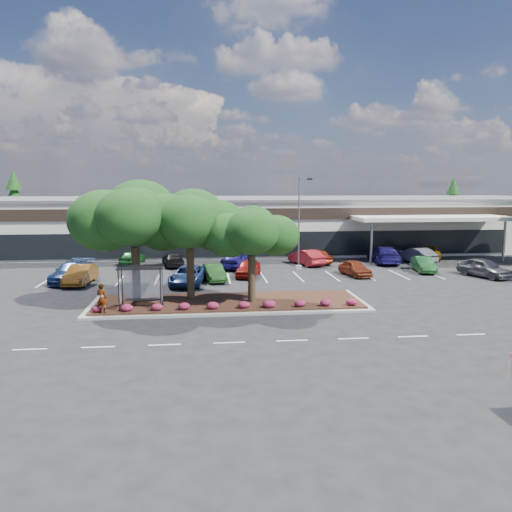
{
  "coord_description": "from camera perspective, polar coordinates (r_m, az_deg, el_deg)",
  "views": [
    {
      "loc": [
        -3.64,
        -28.13,
        7.86
      ],
      "look_at": [
        0.28,
        8.31,
        2.6
      ],
      "focal_mm": 35.0,
      "sensor_mm": 36.0,
      "label": 1
    }
  ],
  "objects": [
    {
      "name": "car_3",
      "position": [
        39.87,
        -7.77,
        -2.21
      ],
      "size": [
        3.23,
        5.55,
        1.45
      ],
      "primitive_type": "imported",
      "rotation": [
        0.0,
        0.0,
        -0.16
      ],
      "color": "navy",
      "rests_on": "ground"
    },
    {
      "name": "light_pole",
      "position": [
        46.26,
        5.04,
        3.06
      ],
      "size": [
        1.42,
        0.7,
        8.57
      ],
      "rotation": [
        0.0,
        0.0,
        0.26
      ],
      "color": "gray",
      "rests_on": "ground"
    },
    {
      "name": "landscape_island",
      "position": [
        33.08,
        -3.14,
        -5.36
      ],
      "size": [
        18.0,
        6.0,
        0.26
      ],
      "color": "gray",
      "rests_on": "ground"
    },
    {
      "name": "car_15",
      "position": [
        51.92,
        14.39,
        0.15
      ],
      "size": [
        3.06,
        6.12,
        1.71
      ],
      "primitive_type": "imported",
      "rotation": [
        0.0,
        0.0,
        3.02
      ],
      "color": "navy",
      "rests_on": "ground"
    },
    {
      "name": "car_4",
      "position": [
        42.89,
        -0.88,
        -1.4
      ],
      "size": [
        2.8,
        4.6,
        1.46
      ],
      "primitive_type": "imported",
      "rotation": [
        0.0,
        0.0,
        -0.27
      ],
      "color": "maroon",
      "rests_on": "ground"
    },
    {
      "name": "car_6",
      "position": [
        44.09,
        11.25,
        -1.37
      ],
      "size": [
        2.34,
        4.19,
        1.35
      ],
      "primitive_type": "imported",
      "rotation": [
        0.0,
        0.0,
        0.2
      ],
      "color": "maroon",
      "rests_on": "ground"
    },
    {
      "name": "car_12",
      "position": [
        47.21,
        -2.17,
        -0.37
      ],
      "size": [
        3.78,
        5.43,
        1.72
      ],
      "primitive_type": "imported",
      "rotation": [
        0.0,
        0.0,
        2.75
      ],
      "color": "navy",
      "rests_on": "ground"
    },
    {
      "name": "conifer_north_west",
      "position": [
        78.72,
        -25.81,
        5.27
      ],
      "size": [
        4.4,
        4.4,
        10.0
      ],
      "primitive_type": "cone",
      "color": "#143C12",
      "rests_on": "ground"
    },
    {
      "name": "car_8",
      "position": [
        46.96,
        24.63,
        -1.22
      ],
      "size": [
        3.37,
        5.08,
        1.61
      ],
      "primitive_type": "imported",
      "rotation": [
        0.0,
        0.0,
        0.34
      ],
      "color": "#4E4D53",
      "rests_on": "ground"
    },
    {
      "name": "car_16",
      "position": [
        52.95,
        17.86,
        0.08
      ],
      "size": [
        2.8,
        4.98,
        1.55
      ],
      "primitive_type": "imported",
      "rotation": [
        0.0,
        0.0,
        3.4
      ],
      "color": "#4E4C53",
      "rests_on": "ground"
    },
    {
      "name": "car_2",
      "position": [
        41.19,
        -4.85,
        -1.91
      ],
      "size": [
        2.1,
        4.28,
        1.35
      ],
      "primitive_type": "imported",
      "rotation": [
        0.0,
        0.0,
        0.17
      ],
      "color": "#1D451A",
      "rests_on": "ground"
    },
    {
      "name": "car_1",
      "position": [
        42.01,
        -19.44,
        -2.02
      ],
      "size": [
        1.94,
        4.75,
        1.53
      ],
      "primitive_type": "imported",
      "rotation": [
        0.0,
        0.0,
        -0.07
      ],
      "color": "brown",
      "rests_on": "ground"
    },
    {
      "name": "conifer_north_east",
      "position": [
        81.43,
        21.5,
        5.24
      ],
      "size": [
        3.96,
        3.96,
        9.0
      ],
      "primitive_type": "cone",
      "color": "#143C12",
      "rests_on": "ground"
    },
    {
      "name": "island_tree_east",
      "position": [
        32.27,
        -0.49,
        0.43
      ],
      "size": [
        5.8,
        5.8,
        6.5
      ],
      "primitive_type": null,
      "color": "#143C12",
      "rests_on": "landscape_island"
    },
    {
      "name": "survey_stake",
      "position": [
        23.18,
        26.99,
        -10.74
      ],
      "size": [
        0.08,
        0.14,
        1.09
      ],
      "color": "tan",
      "rests_on": "ground"
    },
    {
      "name": "car_7",
      "position": [
        47.72,
        18.58,
        -0.91
      ],
      "size": [
        2.14,
        4.35,
        1.37
      ],
      "primitive_type": "imported",
      "rotation": [
        0.0,
        0.0,
        -0.17
      ],
      "color": "#17471C",
      "rests_on": "ground"
    },
    {
      "name": "car_10",
      "position": [
        48.93,
        -9.47,
        -0.4
      ],
      "size": [
        2.54,
        4.84,
        1.34
      ],
      "primitive_type": "imported",
      "rotation": [
        0.0,
        0.0,
        3.29
      ],
      "color": "black",
      "rests_on": "ground"
    },
    {
      "name": "island_tree_mid",
      "position": [
        33.57,
        -7.56,
        1.36
      ],
      "size": [
        6.6,
        6.6,
        7.32
      ],
      "primitive_type": null,
      "color": "#143C12",
      "rests_on": "landscape_island"
    },
    {
      "name": "person_waiting",
      "position": [
        31.16,
        -17.21,
        -4.64
      ],
      "size": [
        0.75,
        0.62,
        1.78
      ],
      "primitive_type": "imported",
      "rotation": [
        0.0,
        0.0,
        2.81
      ],
      "color": "#594C47",
      "rests_on": "landscape_island"
    },
    {
      "name": "ground",
      "position": [
        29.43,
        1.21,
        -7.32
      ],
      "size": [
        160.0,
        160.0,
        0.0
      ],
      "primitive_type": "plane",
      "color": "black",
      "rests_on": "ground"
    },
    {
      "name": "car_9",
      "position": [
        51.23,
        -13.95,
        -0.11
      ],
      "size": [
        2.41,
        4.34,
        1.4
      ],
      "primitive_type": "imported",
      "rotation": [
        0.0,
        0.0,
        2.95
      ],
      "color": "#1A5421",
      "rests_on": "ground"
    },
    {
      "name": "car_14",
      "position": [
        50.36,
        6.84,
        -0.02
      ],
      "size": [
        2.99,
        4.68,
        1.48
      ],
      "primitive_type": "imported",
      "rotation": [
        0.0,
        0.0,
        3.45
      ],
      "color": "maroon",
      "rests_on": "ground"
    },
    {
      "name": "lane_markings",
      "position": [
        39.5,
        -0.93,
        -3.3
      ],
      "size": [
        33.12,
        20.06,
        0.01
      ],
      "color": "silver",
      "rests_on": "ground"
    },
    {
      "name": "car_17",
      "position": [
        56.32,
        19.17,
        0.38
      ],
      "size": [
        4.0,
        5.36,
        1.35
      ],
      "primitive_type": "imported",
      "rotation": [
        0.0,
        0.0,
        2.73
      ],
      "color": "#784D09",
      "rests_on": "ground"
    },
    {
      "name": "retail_store",
      "position": [
        62.32,
        -2.72,
        3.83
      ],
      "size": [
        80.4,
        25.2,
        6.25
      ],
      "color": "silver",
      "rests_on": "ground"
    },
    {
      "name": "shrub_row",
      "position": [
        30.96,
        -2.94,
        -5.58
      ],
      "size": [
        17.0,
        0.8,
        0.5
      ],
      "primitive_type": null,
      "color": "#962149",
      "rests_on": "landscape_island"
    },
    {
      "name": "bus_shelter",
      "position": [
        31.8,
        -13.02,
        -2.1
      ],
      "size": [
        2.75,
        1.55,
        2.59
      ],
      "color": "black",
      "rests_on": "landscape_island"
    },
    {
      "name": "car_0",
      "position": [
        43.25,
        -20.25,
        -1.71
      ],
      "size": [
        3.05,
        5.91,
        1.64
      ],
      "primitive_type": "imported",
      "rotation": [
        0.0,
        0.0,
        -0.14
      ],
      "color": "navy",
      "rests_on": "ground"
    },
    {
      "name": "island_tree_west",
      "position": [
        33.12,
        -13.67,
        1.6
      ],
      "size": [
        7.2,
        7.2,
        7.89
      ],
      "primitive_type": null,
      "color": "#143C12",
      "rests_on": "landscape_island"
    },
    {
      "name": "car_13",
      "position": [
        49.3,
        5.78,
        -0.15
      ],
      "size": [
        3.1,
        4.94,
        1.54
      ],
      "primitive_type": "imported",
      "rotation": [
        0.0,
        0.0,
        3.48
      ],
      "color": "maroon",
      "rests_on": "ground"
    }
  ]
}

